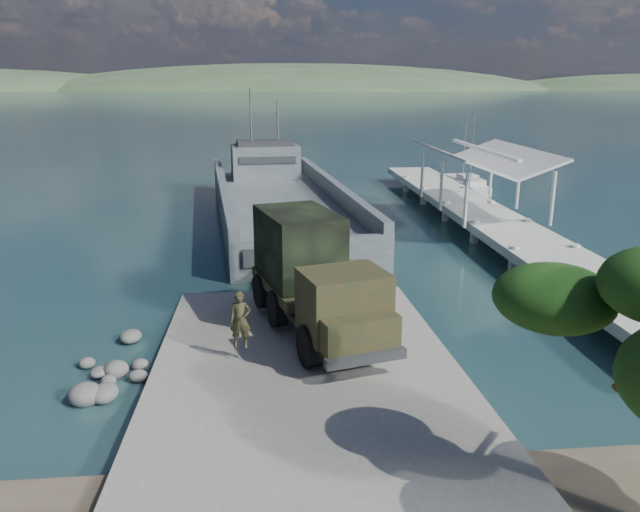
{
  "coord_description": "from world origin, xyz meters",
  "views": [
    {
      "loc": [
        -1.32,
        -19.35,
        9.55
      ],
      "look_at": [
        1.11,
        6.0,
        2.28
      ],
      "focal_mm": 35.0,
      "sensor_mm": 36.0,
      "label": 1
    }
  ],
  "objects_px": {
    "landing_craft": "(280,209)",
    "soldier": "(241,331)",
    "military_truck": "(312,275)",
    "pier": "(485,207)",
    "sailboat_near": "(470,187)",
    "sailboat_far": "(463,182)"
  },
  "relations": [
    {
      "from": "pier",
      "to": "landing_craft",
      "type": "xyz_separation_m",
      "value": [
        -13.06,
        4.56,
        -0.82
      ]
    },
    {
      "from": "pier",
      "to": "sailboat_near",
      "type": "distance_m",
      "value": 15.23
    },
    {
      "from": "pier",
      "to": "military_truck",
      "type": "bearing_deg",
      "value": -127.72
    },
    {
      "from": "landing_craft",
      "to": "soldier",
      "type": "height_order",
      "value": "landing_craft"
    },
    {
      "from": "pier",
      "to": "soldier",
      "type": "height_order",
      "value": "pier"
    },
    {
      "from": "landing_craft",
      "to": "military_truck",
      "type": "height_order",
      "value": "landing_craft"
    },
    {
      "from": "pier",
      "to": "military_truck",
      "type": "distance_m",
      "value": 20.47
    },
    {
      "from": "pier",
      "to": "soldier",
      "type": "xyz_separation_m",
      "value": [
        -15.12,
        -18.7,
        -0.13
      ]
    },
    {
      "from": "landing_craft",
      "to": "sailboat_far",
      "type": "bearing_deg",
      "value": 31.3
    },
    {
      "from": "landing_craft",
      "to": "soldier",
      "type": "relative_size",
      "value": 16.93
    },
    {
      "from": "landing_craft",
      "to": "sailboat_near",
      "type": "height_order",
      "value": "landing_craft"
    },
    {
      "from": "pier",
      "to": "sailboat_far",
      "type": "distance_m",
      "value": 17.93
    },
    {
      "from": "landing_craft",
      "to": "soldier",
      "type": "xyz_separation_m",
      "value": [
        -2.05,
        -23.25,
        0.68
      ]
    },
    {
      "from": "military_truck",
      "to": "soldier",
      "type": "xyz_separation_m",
      "value": [
        -2.61,
        -2.53,
        -1.09
      ]
    },
    {
      "from": "landing_craft",
      "to": "military_truck",
      "type": "relative_size",
      "value": 3.53
    },
    {
      "from": "military_truck",
      "to": "landing_craft",
      "type": "bearing_deg",
      "value": 76.61
    },
    {
      "from": "pier",
      "to": "sailboat_far",
      "type": "bearing_deg",
      "value": 76.24
    },
    {
      "from": "soldier",
      "to": "sailboat_far",
      "type": "height_order",
      "value": "sailboat_far"
    },
    {
      "from": "landing_craft",
      "to": "soldier",
      "type": "bearing_deg",
      "value": -100.26
    },
    {
      "from": "military_truck",
      "to": "soldier",
      "type": "relative_size",
      "value": 4.8
    },
    {
      "from": "military_truck",
      "to": "sailboat_far",
      "type": "xyz_separation_m",
      "value": [
        16.76,
        33.55,
        -2.17
      ]
    },
    {
      "from": "soldier",
      "to": "sailboat_far",
      "type": "distance_m",
      "value": 40.96
    }
  ]
}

